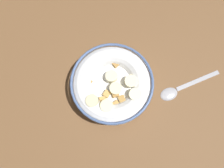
# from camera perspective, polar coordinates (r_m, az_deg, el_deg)

# --- Properties ---
(ground_plane) EXTENTS (1.38, 1.38, 0.02)m
(ground_plane) POSITION_cam_1_polar(r_m,az_deg,el_deg) (0.52, -0.00, -1.05)
(ground_plane) COLOR brown
(cereal_bowl) EXTENTS (0.19, 0.19, 0.05)m
(cereal_bowl) POSITION_cam_1_polar(r_m,az_deg,el_deg) (0.49, 0.02, -0.15)
(cereal_bowl) COLOR white
(cereal_bowl) RESTS_ON ground_plane
(spoon) EXTENTS (0.07, 0.15, 0.01)m
(spoon) POSITION_cam_1_polar(r_m,az_deg,el_deg) (0.53, 17.16, -1.63)
(spoon) COLOR #A5A5AD
(spoon) RESTS_ON ground_plane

